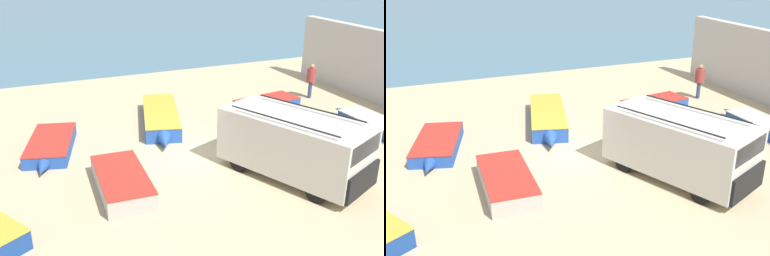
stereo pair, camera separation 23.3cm
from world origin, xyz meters
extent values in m
plane|color=tan|center=(0.00, 0.00, 0.00)|extent=(200.00, 200.00, 0.00)
cube|color=#477084|center=(0.00, 52.00, 0.00)|extent=(120.00, 80.00, 0.01)
cube|color=beige|center=(2.50, -2.84, 1.19)|extent=(3.82, 5.27, 1.83)
cube|color=black|center=(3.45, -5.11, 0.69)|extent=(1.85, 0.84, 0.82)
cube|color=#1E232D|center=(3.41, -5.04, 1.74)|extent=(1.76, 0.77, 0.59)
cylinder|color=black|center=(3.94, -3.86, 0.32)|extent=(0.45, 0.68, 0.65)
cylinder|color=black|center=(2.21, -4.58, 0.32)|extent=(0.45, 0.68, 0.65)
cylinder|color=black|center=(2.79, -1.10, 0.32)|extent=(0.45, 0.68, 0.65)
cylinder|color=black|center=(1.07, -1.82, 0.32)|extent=(0.45, 0.68, 0.65)
cylinder|color=black|center=(3.27, -2.52, 2.23)|extent=(1.56, 3.67, 0.05)
cylinder|color=black|center=(1.74, -3.16, 2.23)|extent=(1.56, 3.67, 0.05)
cube|color=#234CA3|center=(-4.68, 2.45, 0.23)|extent=(2.35, 3.58, 0.45)
cone|color=#234CA3|center=(-5.22, 0.51, 0.23)|extent=(0.61, 0.81, 0.43)
cube|color=#B22D23|center=(-4.68, 2.45, 0.39)|extent=(1.40, 0.57, 0.05)
cube|color=#B22D23|center=(-4.68, 2.45, 0.47)|extent=(2.37, 3.62, 0.04)
cube|color=#234CA3|center=(0.10, 3.51, 0.30)|extent=(2.62, 4.73, 0.60)
cone|color=#234CA3|center=(-0.66, 0.87, 0.30)|extent=(0.82, 1.11, 0.57)
cube|color=gold|center=(0.10, 3.51, 0.54)|extent=(1.32, 0.56, 0.05)
cube|color=gold|center=(0.10, 3.51, 0.62)|extent=(2.65, 4.77, 0.04)
cube|color=#234CA3|center=(5.45, 3.38, 0.23)|extent=(3.20, 1.79, 0.46)
cone|color=#234CA3|center=(7.29, 3.64, 0.23)|extent=(0.72, 0.52, 0.44)
cube|color=#B22D23|center=(5.45, 3.38, 0.39)|extent=(0.38, 1.28, 0.05)
cube|color=#B22D23|center=(5.45, 3.38, 0.48)|extent=(3.24, 1.80, 0.04)
cube|color=navy|center=(8.12, -1.16, 0.24)|extent=(1.30, 3.84, 0.48)
cone|color=navy|center=(8.07, 1.17, 0.24)|extent=(0.47, 0.85, 0.45)
cube|color=silver|center=(8.12, -1.16, 0.41)|extent=(1.12, 0.22, 0.05)
cube|color=silver|center=(8.12, -1.16, 0.50)|extent=(1.31, 3.88, 0.04)
cube|color=#ADA89E|center=(-3.01, -1.60, 0.29)|extent=(1.64, 3.27, 0.58)
cone|color=#ADA89E|center=(-2.90, 0.35, 0.29)|extent=(0.59, 0.73, 0.55)
cube|color=#B22D23|center=(-3.01, -1.60, 0.51)|extent=(1.36, 0.27, 0.05)
cube|color=#B22D23|center=(-3.01, -1.60, 0.60)|extent=(1.66, 3.31, 0.04)
cylinder|color=navy|center=(8.37, 3.97, 0.43)|extent=(0.16, 0.16, 0.85)
cylinder|color=navy|center=(8.50, 4.09, 0.43)|extent=(0.16, 0.16, 0.85)
cylinder|color=#993833|center=(8.43, 4.03, 1.19)|extent=(0.46, 0.46, 0.68)
sphere|color=tan|center=(8.43, 4.03, 1.65)|extent=(0.23, 0.23, 0.23)
camera|label=1|loc=(-5.91, -13.97, 7.12)|focal=42.00mm
camera|label=2|loc=(-5.70, -14.06, 7.12)|focal=42.00mm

